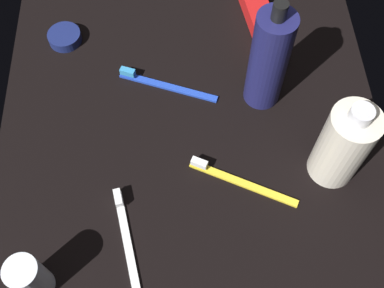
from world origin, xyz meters
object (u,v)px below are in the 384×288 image
object	(u,v)px
toothbrush_yellow	(237,180)
cream_tin_left	(65,37)
toothbrush_white	(126,239)
lotion_bottle	(269,60)
bodywash_bottle	(343,145)
toothbrush_blue	(162,84)
deodorant_stick	(30,278)
toothpaste_box_red	(262,25)

from	to	relation	value
toothbrush_yellow	cream_tin_left	xyz separation A→B (cm)	(30.27, 29.21, 0.33)
toothbrush_white	toothbrush_yellow	distance (cm)	19.26
lotion_bottle	bodywash_bottle	world-z (taller)	lotion_bottle
lotion_bottle	cream_tin_left	xyz separation A→B (cm)	(14.07, 35.05, -8.76)
toothbrush_blue	toothbrush_white	distance (cm)	28.34
deodorant_stick	toothpaste_box_red	distance (cm)	58.87
lotion_bottle	cream_tin_left	distance (cm)	38.77
toothpaste_box_red	cream_tin_left	distance (cm)	36.91
lotion_bottle	toothbrush_blue	world-z (taller)	lotion_bottle
cream_tin_left	lotion_bottle	bearing A→B (deg)	-111.86
bodywash_bottle	cream_tin_left	world-z (taller)	bodywash_bottle
deodorant_stick	toothbrush_blue	distance (cm)	38.49
lotion_bottle	deodorant_stick	bearing A→B (deg)	131.14
cream_tin_left	toothbrush_white	bearing A→B (deg)	-162.83
deodorant_stick	toothbrush_white	size ratio (longest dim) A/B	0.50
toothbrush_white	toothbrush_yellow	world-z (taller)	same
toothbrush_blue	toothpaste_box_red	xyz separation A→B (cm)	(11.82, -19.04, 0.99)
lotion_bottle	toothpaste_box_red	distance (cm)	16.81
toothbrush_white	lotion_bottle	bearing A→B (deg)	-42.69
toothbrush_yellow	cream_tin_left	world-z (taller)	toothbrush_yellow
toothbrush_blue	toothbrush_yellow	distance (cm)	22.14
toothbrush_blue	cream_tin_left	bearing A→B (deg)	57.75
toothbrush_white	cream_tin_left	distance (cm)	40.82
toothbrush_blue	bodywash_bottle	bearing A→B (deg)	-123.07
bodywash_bottle	toothbrush_yellow	size ratio (longest dim) A/B	1.02
lotion_bottle	toothpaste_box_red	xyz separation A→B (cm)	(14.62, -1.84, -8.09)
toothbrush_blue	cream_tin_left	world-z (taller)	toothbrush_blue
lotion_bottle	deodorant_stick	size ratio (longest dim) A/B	2.43
toothbrush_blue	toothbrush_yellow	bearing A→B (deg)	-149.13
toothbrush_yellow	deodorant_stick	bearing A→B (deg)	116.45
bodywash_bottle	deodorant_stick	bearing A→B (deg)	110.04
deodorant_stick	toothbrush_yellow	size ratio (longest dim) A/B	0.54
deodorant_stick	toothbrush_blue	size ratio (longest dim) A/B	0.52
lotion_bottle	toothbrush_blue	distance (cm)	19.65
toothbrush_yellow	toothpaste_box_red	distance (cm)	31.78
toothbrush_white	toothpaste_box_red	size ratio (longest dim) A/B	1.02
toothbrush_yellow	toothpaste_box_red	size ratio (longest dim) A/B	0.95
deodorant_stick	toothbrush_white	world-z (taller)	deodorant_stick
lotion_bottle	deodorant_stick	xyz separation A→B (cm)	(-30.90, 35.38, -5.21)
toothbrush_white	cream_tin_left	bearing A→B (deg)	17.17
lotion_bottle	toothbrush_yellow	world-z (taller)	lotion_bottle
toothpaste_box_red	toothbrush_blue	bearing A→B (deg)	112.33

